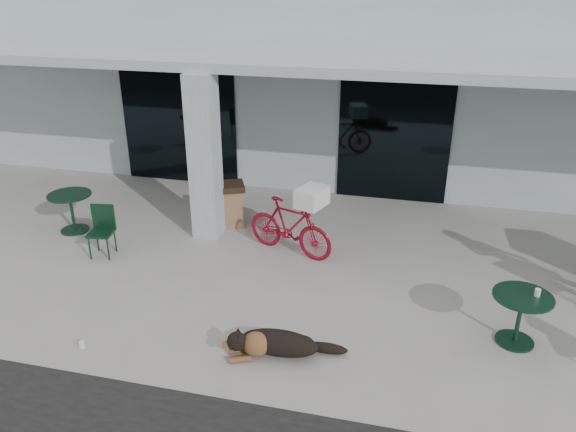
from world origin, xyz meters
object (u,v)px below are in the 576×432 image
(bicycle, at_px, (290,227))
(cafe_chair_near, at_px, (101,232))
(cafe_table_far, at_px, (519,319))
(trash_receptacle, at_px, (231,205))
(cafe_table_near, at_px, (72,213))
(dog, at_px, (279,342))

(bicycle, xyz_separation_m, cafe_chair_near, (-3.26, -0.90, -0.06))
(cafe_table_far, height_order, trash_receptacle, trash_receptacle)
(cafe_table_near, bearing_deg, cafe_table_far, -12.28)
(cafe_table_near, distance_m, trash_receptacle, 3.12)
(cafe_table_far, bearing_deg, cafe_table_near, 167.72)
(dog, xyz_separation_m, trash_receptacle, (-1.97, 3.80, 0.24))
(bicycle, height_order, trash_receptacle, bicycle)
(bicycle, height_order, cafe_table_far, bicycle)
(dog, distance_m, cafe_table_near, 5.66)
(bicycle, distance_m, cafe_table_far, 4.13)
(dog, relative_size, cafe_table_far, 1.54)
(bicycle, relative_size, cafe_table_far, 2.14)
(trash_receptacle, bearing_deg, bicycle, -32.32)
(bicycle, relative_size, trash_receptacle, 1.94)
(dog, height_order, trash_receptacle, trash_receptacle)
(bicycle, relative_size, cafe_table_near, 2.08)
(bicycle, xyz_separation_m, cafe_table_near, (-4.37, -0.10, -0.13))
(bicycle, height_order, dog, bicycle)
(cafe_table_far, bearing_deg, bicycle, 153.31)
(cafe_chair_near, height_order, cafe_table_far, cafe_chair_near)
(cafe_chair_near, height_order, trash_receptacle, cafe_chair_near)
(cafe_chair_near, distance_m, cafe_table_far, 7.02)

